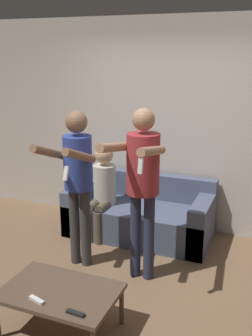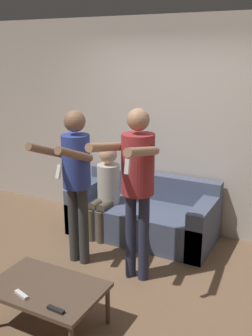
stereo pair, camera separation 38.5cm
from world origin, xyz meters
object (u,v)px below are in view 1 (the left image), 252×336
Objects in this scene: person_seated at (103,188)px; coffee_table at (60,294)px; remote_near at (75,313)px; couch at (140,215)px; person_standing_right at (142,175)px; remote_far at (37,300)px; person_standing_left at (77,173)px.

person_seated is 1.21× the size of coffee_table.
person_seated is at bearing 109.75° from remote_near.
couch is 1.98m from coffee_table.
remote_near is at bearing -70.25° from person_seated.
remote_far is (-0.43, -1.22, -0.72)m from person_standing_right.
person_standing_left is 11.05× the size of remote_far.
remote_near is (0.73, -2.02, -0.23)m from person_seated.
person_seated is (-0.80, 0.78, -0.49)m from person_standing_right.
coffee_table is at bearing 140.32° from remote_near.
person_standing_right is at bearing -69.38° from couch.
person_standing_right is (0.72, -0.00, 0.06)m from person_standing_left.
remote_far is (0.37, -1.99, -0.23)m from person_seated.
person_standing_left is 1.78× the size of coffee_table.
remote_far is (-0.36, 0.03, 0.00)m from remote_near.
person_seated is (-0.44, -0.18, 0.37)m from couch.
remote_near is at bearing -93.33° from person_standing_right.
person_standing_left is at bearing -110.61° from couch.
couch is at bearing 21.86° from person_seated.
person_seated is at bearing 135.86° from person_standing_right.
person_standing_right is at bearing -44.14° from person_seated.
remote_far is (0.28, -1.22, -0.66)m from person_standing_left.
couch is 2.18m from remote_far.
remote_far is at bearing -76.96° from person_standing_left.
remote_far is (-0.09, -0.20, 0.05)m from coffee_table.
person_seated is 2.16m from remote_near.
person_standing_left is 1.47× the size of person_seated.
person_standing_right is at bearing 71.38° from coffee_table.
person_standing_left is 0.96× the size of person_standing_right.
person_standing_left reaches higher than person_seated.
couch is 0.60m from person_seated.
person_standing_right reaches higher than coffee_table.
remote_near is (0.29, -2.20, 0.14)m from couch.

